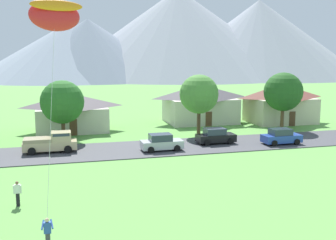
{
  "coord_description": "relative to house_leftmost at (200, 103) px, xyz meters",
  "views": [
    {
      "loc": [
        -4.72,
        -13.15,
        9.8
      ],
      "look_at": [
        1.74,
        11.35,
        5.69
      ],
      "focal_mm": 43.99,
      "sensor_mm": 36.0,
      "label": 1
    }
  ],
  "objects": [
    {
      "name": "house_rightmost",
      "position": [
        11.12,
        -2.99,
        0.04
      ],
      "size": [
        9.44,
        7.04,
        5.51
      ],
      "color": "beige",
      "rests_on": "ground"
    },
    {
      "name": "watcher_person",
      "position": [
        -22.3,
        -28.34,
        -1.93
      ],
      "size": [
        0.56,
        0.24,
        1.68
      ],
      "color": "black",
      "rests_on": "ground"
    },
    {
      "name": "house_leftmost",
      "position": [
        0.0,
        0.0,
        0.0
      ],
      "size": [
        10.23,
        7.82,
        5.43
      ],
      "color": "beige",
      "rests_on": "ground"
    },
    {
      "name": "mountain_far_west_ridge",
      "position": [
        31.3,
        119.98,
        15.79
      ],
      "size": [
        106.86,
        106.86,
        37.21
      ],
      "primitive_type": "cone",
      "color": "#8E939E",
      "rests_on": "ground"
    },
    {
      "name": "tree_right_of_center",
      "position": [
        -3.33,
        -9.1,
        2.17
      ],
      "size": [
        4.67,
        4.67,
        7.34
      ],
      "color": "#4C3823",
      "rests_on": "ground"
    },
    {
      "name": "house_right_center",
      "position": [
        -17.99,
        -2.02,
        -0.35
      ],
      "size": [
        9.42,
        7.37,
        4.75
      ],
      "color": "beige",
      "rests_on": "ground"
    },
    {
      "name": "parked_car_black_west_end",
      "position": [
        -3.13,
        -14.2,
        -1.94
      ],
      "size": [
        4.24,
        2.15,
        1.68
      ],
      "color": "black",
      "rests_on": "road_strip"
    },
    {
      "name": "parked_car_silver_mid_east",
      "position": [
        -9.63,
        -15.86,
        -1.94
      ],
      "size": [
        4.23,
        2.13,
        1.68
      ],
      "color": "#B7BCC1",
      "rests_on": "road_strip"
    },
    {
      "name": "parked_car_blue_mid_west",
      "position": [
        3.68,
        -16.25,
        -1.94
      ],
      "size": [
        4.21,
        2.1,
        1.68
      ],
      "color": "#2847A8",
      "rests_on": "road_strip"
    },
    {
      "name": "tree_center",
      "position": [
        8.42,
        -8.23,
        2.1
      ],
      "size": [
        4.98,
        4.98,
        7.42
      ],
      "color": "brown",
      "rests_on": "ground"
    },
    {
      "name": "mountain_west_ridge",
      "position": [
        63.84,
        108.43,
        13.28
      ],
      "size": [
        87.78,
        87.78,
        32.18
      ],
      "primitive_type": "cone",
      "color": "#8E939E",
      "rests_on": "ground"
    },
    {
      "name": "kite_flyer_with_kite",
      "position": [
        -19.49,
        -30.27,
        8.98
      ],
      "size": [
        3.31,
        6.26,
        12.94
      ],
      "color": "#3D3D42",
      "rests_on": "ground"
    },
    {
      "name": "tree_near_left",
      "position": [
        -19.18,
        -8.19,
        1.61
      ],
      "size": [
        4.88,
        4.88,
        6.87
      ],
      "color": "#4C3823",
      "rests_on": "ground"
    },
    {
      "name": "mountain_central_ridge",
      "position": [
        -15.51,
        111.23,
        7.9
      ],
      "size": [
        74.37,
        74.37,
        21.42
      ],
      "primitive_type": "cone",
      "color": "gray",
      "rests_on": "ground"
    },
    {
      "name": "pickup_truck_sand_east_side",
      "position": [
        -20.4,
        -13.71,
        -1.75
      ],
      "size": [
        5.2,
        2.32,
        1.99
      ],
      "color": "#C6B284",
      "rests_on": "road_strip"
    },
    {
      "name": "mountain_east_ridge",
      "position": [
        -7.98,
        110.89,
        8.76
      ],
      "size": [
        72.97,
        72.97,
        23.14
      ],
      "primitive_type": "cone",
      "color": "slate",
      "rests_on": "ground"
    },
    {
      "name": "road_strip",
      "position": [
        -14.66,
        -14.58,
        -2.77
      ],
      "size": [
        160.0,
        7.7,
        0.08
      ],
      "primitive_type": "cube",
      "color": "#424247",
      "rests_on": "ground"
    }
  ]
}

